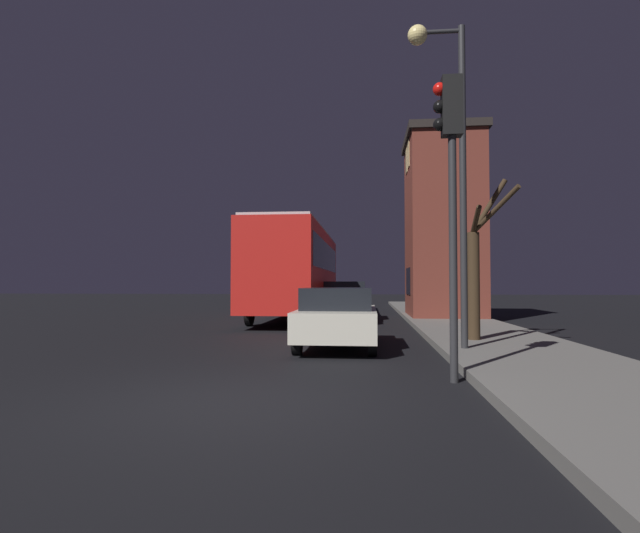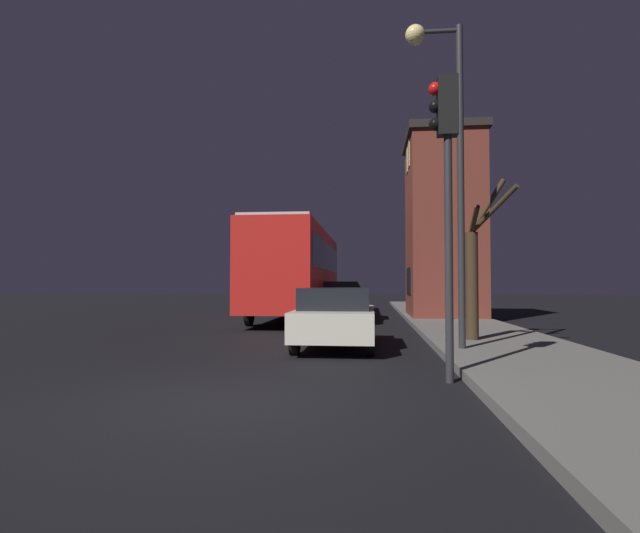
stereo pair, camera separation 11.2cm
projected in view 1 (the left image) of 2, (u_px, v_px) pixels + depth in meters
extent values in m
plane|color=black|center=(232.00, 401.00, 6.23)|extent=(120.00, 120.00, 0.00)
cube|color=#605E59|center=(631.00, 403.00, 5.78)|extent=(3.11, 60.00, 0.15)
cube|color=brown|center=(443.00, 228.00, 20.45)|extent=(2.81, 3.98, 7.14)
cube|color=black|center=(442.00, 139.00, 20.58)|extent=(3.05, 4.22, 0.30)
cube|color=black|center=(409.00, 281.00, 20.03)|extent=(0.03, 0.70, 1.10)
cube|color=black|center=(407.00, 281.00, 21.00)|extent=(0.03, 0.70, 1.10)
cube|color=#E5C67F|center=(408.00, 154.00, 20.20)|extent=(0.03, 0.70, 1.10)
cube|color=#E5C67F|center=(406.00, 160.00, 21.18)|extent=(0.03, 0.70, 1.10)
cylinder|color=#28282B|center=(463.00, 185.00, 10.20)|extent=(0.14, 0.14, 6.64)
cylinder|color=#28282B|center=(439.00, 32.00, 10.35)|extent=(0.90, 0.09, 0.09)
sphere|color=#F9E08C|center=(417.00, 35.00, 10.39)|extent=(0.41, 0.41, 0.41)
cylinder|color=#28282B|center=(453.00, 258.00, 7.42)|extent=(0.12, 0.12, 3.68)
cube|color=black|center=(452.00, 106.00, 7.49)|extent=(0.30, 0.24, 0.90)
sphere|color=red|center=(439.00, 89.00, 7.52)|extent=(0.20, 0.20, 0.20)
sphere|color=black|center=(440.00, 107.00, 7.51)|extent=(0.20, 0.20, 0.20)
sphere|color=black|center=(440.00, 125.00, 7.50)|extent=(0.20, 0.20, 0.20)
cylinder|color=#382819|center=(473.00, 286.00, 11.67)|extent=(0.29, 0.29, 2.51)
cylinder|color=#382819|center=(489.00, 206.00, 11.64)|extent=(0.84, 0.26, 1.27)
cylinder|color=#382819|center=(476.00, 220.00, 11.33)|extent=(0.14, 0.85, 0.59)
cylinder|color=#382819|center=(495.00, 210.00, 11.13)|extent=(0.85, 1.24, 0.96)
cube|color=red|center=(298.00, 270.00, 20.82)|extent=(2.45, 11.73, 3.07)
cube|color=black|center=(298.00, 257.00, 20.84)|extent=(2.47, 10.80, 1.10)
cube|color=#B2B2B2|center=(298.00, 232.00, 20.87)|extent=(2.33, 11.15, 0.12)
cylinder|color=black|center=(331.00, 303.00, 24.45)|extent=(0.18, 0.96, 0.96)
cylinder|color=black|center=(286.00, 303.00, 24.67)|extent=(0.18, 0.96, 0.96)
cylinder|color=black|center=(315.00, 312.00, 16.87)|extent=(0.18, 0.96, 0.96)
cylinder|color=black|center=(249.00, 312.00, 17.08)|extent=(0.18, 0.96, 0.96)
cube|color=beige|center=(338.00, 322.00, 11.38)|extent=(1.71, 3.88, 0.61)
cube|color=black|center=(338.00, 298.00, 11.20)|extent=(1.51, 2.02, 0.48)
cylinder|color=black|center=(371.00, 330.00, 12.55)|extent=(0.18, 0.56, 0.56)
cylinder|color=black|center=(311.00, 330.00, 12.69)|extent=(0.18, 0.56, 0.56)
cylinder|color=black|center=(372.00, 342.00, 10.04)|extent=(0.18, 0.56, 0.56)
cylinder|color=black|center=(297.00, 341.00, 10.19)|extent=(0.18, 0.56, 0.56)
cube|color=navy|center=(345.00, 304.00, 20.32)|extent=(1.87, 4.33, 0.62)
cube|color=black|center=(345.00, 289.00, 20.13)|extent=(1.64, 2.25, 0.59)
cylinder|color=black|center=(366.00, 310.00, 21.63)|extent=(0.18, 0.65, 0.65)
cylinder|color=black|center=(327.00, 309.00, 21.79)|extent=(0.18, 0.65, 0.65)
cylinder|color=black|center=(366.00, 313.00, 18.83)|extent=(0.18, 0.65, 0.65)
cylinder|color=black|center=(321.00, 313.00, 18.99)|extent=(0.18, 0.65, 0.65)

